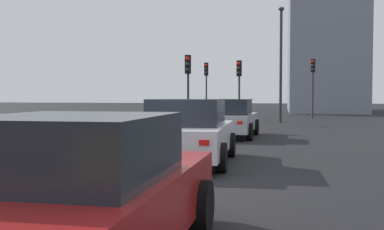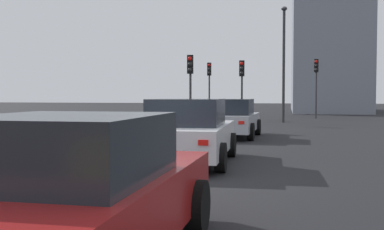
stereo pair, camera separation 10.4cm
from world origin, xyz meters
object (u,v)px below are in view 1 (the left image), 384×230
traffic_light_near_right (188,75)px  car_silver_lead (230,119)px  street_lamp_kerbside (281,54)px  car_white_second (188,132)px  car_red_third (80,194)px  traffic_light_near_left (206,78)px  traffic_light_far_left (239,78)px  traffic_light_far_right (313,76)px

traffic_light_near_right → car_silver_lead: bearing=28.5°
car_silver_lead → street_lamp_kerbside: (10.14, -1.89, 3.31)m
car_white_second → street_lamp_kerbside: (17.25, -2.12, 3.28)m
street_lamp_kerbside → traffic_light_near_right: bearing=143.5°
car_white_second → car_red_third: (-6.92, -0.34, -0.03)m
traffic_light_near_left → traffic_light_far_left: bearing=22.5°
traffic_light_far_left → traffic_light_near_right: bearing=-21.4°
traffic_light_near_left → street_lamp_kerbside: 6.96m
car_white_second → traffic_light_near_right: bearing=9.7°
car_red_third → car_silver_lead: bearing=1.2°
car_red_third → traffic_light_near_left: traffic_light_near_left is taller
car_silver_lead → car_white_second: car_white_second is taller
traffic_light_near_right → traffic_light_far_right: traffic_light_far_right is taller
car_silver_lead → traffic_light_near_right: 5.23m
traffic_light_far_left → traffic_light_far_right: traffic_light_far_right is taller
car_white_second → traffic_light_far_right: bearing=-12.4°
street_lamp_kerbside → traffic_light_near_left: bearing=48.8°
traffic_light_near_left → traffic_light_far_left: traffic_light_near_left is taller
traffic_light_far_left → traffic_light_far_right: (6.26, -4.49, 0.33)m
traffic_light_near_right → street_lamp_kerbside: 7.52m
car_silver_lead → traffic_light_far_left: traffic_light_far_left is taller
traffic_light_near_right → traffic_light_far_left: traffic_light_far_left is taller
car_silver_lead → car_red_third: size_ratio=0.98×
traffic_light_near_left → traffic_light_far_left: size_ratio=1.08×
traffic_light_near_right → traffic_light_far_left: (4.69, -2.05, 0.03)m
traffic_light_near_left → traffic_light_far_right: 7.32m
car_silver_lead → car_red_third: bearing=-177.4°
car_red_third → traffic_light_near_right: 18.52m
car_white_second → traffic_light_far_left: 16.12m
traffic_light_near_right → traffic_light_far_left: bearing=154.3°
car_silver_lead → traffic_light_near_right: bearing=32.7°
car_white_second → traffic_light_near_left: (21.77, 3.03, 2.05)m
traffic_light_far_left → street_lamp_kerbside: bearing=120.3°
traffic_light_near_left → traffic_light_near_right: bearing=0.7°
car_white_second → traffic_light_far_right: size_ratio=1.03×
car_red_third → traffic_light_far_left: traffic_light_far_left is taller
traffic_light_near_right → car_red_third: bearing=6.0°
car_silver_lead → traffic_light_far_left: 9.10m
car_white_second → car_red_third: car_white_second is taller
traffic_light_near_right → street_lamp_kerbside: size_ratio=0.52×
traffic_light_near_left → traffic_light_near_right: size_ratio=1.09×
car_red_third → traffic_light_far_right: traffic_light_far_right is taller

